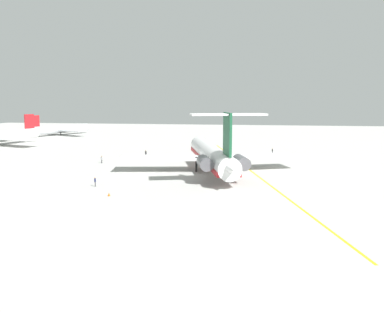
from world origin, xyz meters
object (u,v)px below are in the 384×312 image
(main_jetliner, at_px, (212,155))
(ground_crew_near_tail, at_px, (146,153))
(ground_crew_portside, at_px, (102,159))
(ground_crew_starboard, at_px, (95,180))
(ground_crew_near_nose, at_px, (272,150))
(airliner_far_right, at_px, (62,129))
(safety_cone_nose, at_px, (109,194))

(main_jetliner, distance_m, ground_crew_near_tail, 25.89)
(ground_crew_portside, relative_size, ground_crew_starboard, 1.03)
(main_jetliner, bearing_deg, ground_crew_starboard, 118.80)
(ground_crew_near_nose, relative_size, ground_crew_portside, 1.02)
(main_jetliner, height_order, airliner_far_right, main_jetliner)
(main_jetliner, relative_size, ground_crew_starboard, 25.59)
(ground_crew_starboard, bearing_deg, ground_crew_near_tail, -126.13)
(airliner_far_right, height_order, ground_crew_starboard, airliner_far_right)
(ground_crew_portside, xyz_separation_m, ground_crew_starboard, (-24.39, -8.41, -0.03))
(airliner_far_right, height_order, ground_crew_near_nose, airliner_far_right)
(main_jetliner, xyz_separation_m, safety_cone_nose, (-23.95, 13.22, -3.15))
(ground_crew_near_nose, relative_size, ground_crew_starboard, 1.05)
(airliner_far_right, bearing_deg, safety_cone_nose, -123.44)
(airliner_far_right, bearing_deg, ground_crew_portside, -120.75)
(ground_crew_near_tail, relative_size, ground_crew_portside, 1.07)
(ground_crew_starboard, xyz_separation_m, safety_cone_nose, (-6.20, -4.77, -0.77))
(airliner_far_right, relative_size, ground_crew_portside, 15.87)
(airliner_far_right, xyz_separation_m, ground_crew_portside, (-69.14, -44.27, -1.43))
(ground_crew_near_nose, xyz_separation_m, safety_cone_nose, (-52.44, 26.41, -0.83))
(ground_crew_near_nose, height_order, ground_crew_near_tail, ground_crew_near_tail)
(ground_crew_near_tail, xyz_separation_m, ground_crew_portside, (-10.94, 7.52, -0.08))
(main_jetliner, distance_m, ground_crew_starboard, 25.38)
(ground_crew_portside, height_order, ground_crew_starboard, ground_crew_portside)
(ground_crew_portside, bearing_deg, safety_cone_nose, 25.59)
(ground_crew_near_nose, bearing_deg, ground_crew_portside, 15.80)
(airliner_far_right, relative_size, ground_crew_starboard, 16.37)
(ground_crew_portside, bearing_deg, ground_crew_near_tail, 147.77)
(airliner_far_right, distance_m, safety_cone_nose, 115.12)
(ground_crew_near_nose, height_order, ground_crew_starboard, ground_crew_near_nose)
(airliner_far_right, relative_size, safety_cone_nose, 49.20)
(ground_crew_near_tail, bearing_deg, ground_crew_near_nose, -55.95)
(ground_crew_near_tail, bearing_deg, main_jetliner, -117.72)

